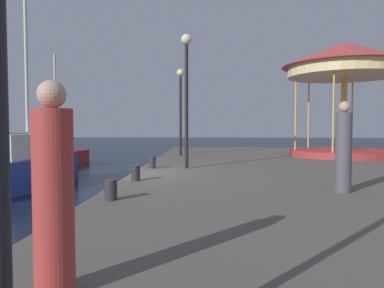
{
  "coord_description": "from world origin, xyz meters",
  "views": [
    {
      "loc": [
        2.36,
        -11.05,
        2.23
      ],
      "look_at": [
        1.71,
        2.75,
        1.55
      ],
      "focal_mm": 34.47,
      "sensor_mm": 36.0,
      "label": 1
    }
  ],
  "objects_px": {
    "sailboat_blue": "(16,168)",
    "bollard_north": "(152,162)",
    "lamp_post_far_end": "(181,96)",
    "bollard_center": "(111,190)",
    "bollard_south": "(135,173)",
    "person_near_carousel": "(344,149)",
    "carousel": "(345,71)",
    "lamp_post_mid_promenade": "(187,77)",
    "person_far_corner": "(54,195)",
    "sailboat_red": "(53,156)"
  },
  "relations": [
    {
      "from": "sailboat_blue",
      "to": "bollard_north",
      "type": "xyz_separation_m",
      "value": [
        4.79,
        -0.08,
        0.24
      ]
    },
    {
      "from": "lamp_post_far_end",
      "to": "bollard_center",
      "type": "xyz_separation_m",
      "value": [
        -0.51,
        -10.84,
        -2.67
      ]
    },
    {
      "from": "bollard_south",
      "to": "lamp_post_far_end",
      "type": "bearing_deg",
      "value": 86.3
    },
    {
      "from": "bollard_north",
      "to": "person_near_carousel",
      "type": "bearing_deg",
      "value": -41.56
    },
    {
      "from": "carousel",
      "to": "lamp_post_mid_promenade",
      "type": "height_order",
      "value": "carousel"
    },
    {
      "from": "carousel",
      "to": "person_near_carousel",
      "type": "xyz_separation_m",
      "value": [
        -3.46,
        -9.7,
        -3.07
      ]
    },
    {
      "from": "lamp_post_mid_promenade",
      "to": "person_near_carousel",
      "type": "relative_size",
      "value": 2.29
    },
    {
      "from": "bollard_north",
      "to": "person_far_corner",
      "type": "relative_size",
      "value": 0.22
    },
    {
      "from": "bollard_north",
      "to": "person_far_corner",
      "type": "xyz_separation_m",
      "value": [
        0.62,
        -9.34,
        0.65
      ]
    },
    {
      "from": "lamp_post_far_end",
      "to": "bollard_north",
      "type": "bearing_deg",
      "value": -95.75
    },
    {
      "from": "person_near_carousel",
      "to": "person_far_corner",
      "type": "bearing_deg",
      "value": -129.87
    },
    {
      "from": "carousel",
      "to": "lamp_post_mid_promenade",
      "type": "distance_m",
      "value": 8.97
    },
    {
      "from": "lamp_post_far_end",
      "to": "bollard_center",
      "type": "bearing_deg",
      "value": -92.69
    },
    {
      "from": "lamp_post_mid_promenade",
      "to": "person_near_carousel",
      "type": "distance_m",
      "value": 6.06
    },
    {
      "from": "lamp_post_far_end",
      "to": "person_near_carousel",
      "type": "distance_m",
      "value": 10.82
    },
    {
      "from": "bollard_south",
      "to": "bollard_center",
      "type": "height_order",
      "value": "same"
    },
    {
      "from": "sailboat_blue",
      "to": "lamp_post_far_end",
      "type": "relative_size",
      "value": 1.73
    },
    {
      "from": "sailboat_blue",
      "to": "sailboat_red",
      "type": "bearing_deg",
      "value": 103.49
    },
    {
      "from": "lamp_post_far_end",
      "to": "person_far_corner",
      "type": "relative_size",
      "value": 2.3
    },
    {
      "from": "bollard_south",
      "to": "sailboat_red",
      "type": "bearing_deg",
      "value": 123.52
    },
    {
      "from": "sailboat_blue",
      "to": "bollard_center",
      "type": "relative_size",
      "value": 18.03
    },
    {
      "from": "sailboat_blue",
      "to": "lamp_post_far_end",
      "type": "distance_m",
      "value": 8.12
    },
    {
      "from": "person_far_corner",
      "to": "sailboat_blue",
      "type": "bearing_deg",
      "value": 119.89
    },
    {
      "from": "sailboat_blue",
      "to": "lamp_post_far_end",
      "type": "xyz_separation_m",
      "value": [
        5.34,
        5.37,
        2.91
      ]
    },
    {
      "from": "sailboat_blue",
      "to": "lamp_post_mid_promenade",
      "type": "xyz_separation_m",
      "value": [
        5.96,
        -0.05,
        3.1
      ]
    },
    {
      "from": "lamp_post_mid_promenade",
      "to": "bollard_south",
      "type": "distance_m",
      "value": 4.24
    },
    {
      "from": "sailboat_red",
      "to": "person_near_carousel",
      "type": "relative_size",
      "value": 3.15
    },
    {
      "from": "sailboat_blue",
      "to": "bollard_south",
      "type": "relative_size",
      "value": 18.03
    },
    {
      "from": "lamp_post_mid_promenade",
      "to": "person_far_corner",
      "type": "xyz_separation_m",
      "value": [
        -0.55,
        -9.37,
        -2.2
      ]
    },
    {
      "from": "sailboat_blue",
      "to": "carousel",
      "type": "height_order",
      "value": "sailboat_blue"
    },
    {
      "from": "person_far_corner",
      "to": "lamp_post_far_end",
      "type": "bearing_deg",
      "value": 90.28
    },
    {
      "from": "sailboat_red",
      "to": "person_far_corner",
      "type": "relative_size",
      "value": 3.4
    },
    {
      "from": "sailboat_blue",
      "to": "lamp_post_mid_promenade",
      "type": "height_order",
      "value": "sailboat_blue"
    },
    {
      "from": "sailboat_blue",
      "to": "bollard_center",
      "type": "distance_m",
      "value": 7.3
    },
    {
      "from": "sailboat_red",
      "to": "person_far_corner",
      "type": "distance_m",
      "value": 17.65
    },
    {
      "from": "bollard_north",
      "to": "person_far_corner",
      "type": "height_order",
      "value": "person_far_corner"
    },
    {
      "from": "bollard_south",
      "to": "sailboat_blue",
      "type": "bearing_deg",
      "value": 148.42
    },
    {
      "from": "lamp_post_far_end",
      "to": "bollard_center",
      "type": "height_order",
      "value": "lamp_post_far_end"
    },
    {
      "from": "bollard_north",
      "to": "carousel",
      "type": "bearing_deg",
      "value": 33.12
    },
    {
      "from": "sailboat_red",
      "to": "lamp_post_far_end",
      "type": "relative_size",
      "value": 1.48
    },
    {
      "from": "bollard_south",
      "to": "person_far_corner",
      "type": "height_order",
      "value": "person_far_corner"
    },
    {
      "from": "carousel",
      "to": "person_near_carousel",
      "type": "height_order",
      "value": "carousel"
    },
    {
      "from": "sailboat_red",
      "to": "person_far_corner",
      "type": "xyz_separation_m",
      "value": [
        7.03,
        -16.16,
        1.05
      ]
    },
    {
      "from": "lamp_post_mid_promenade",
      "to": "bollard_center",
      "type": "bearing_deg",
      "value": -101.8
    },
    {
      "from": "lamp_post_far_end",
      "to": "bollard_north",
      "type": "relative_size",
      "value": 10.44
    },
    {
      "from": "bollard_south",
      "to": "person_far_corner",
      "type": "bearing_deg",
      "value": -84.62
    },
    {
      "from": "lamp_post_mid_promenade",
      "to": "person_far_corner",
      "type": "bearing_deg",
      "value": -93.36
    },
    {
      "from": "lamp_post_mid_promenade",
      "to": "bollard_south",
      "type": "bearing_deg",
      "value": -111.76
    },
    {
      "from": "sailboat_red",
      "to": "sailboat_blue",
      "type": "xyz_separation_m",
      "value": [
        1.62,
        -6.74,
        0.15
      ]
    },
    {
      "from": "sailboat_red",
      "to": "bollard_center",
      "type": "xyz_separation_m",
      "value": [
        6.45,
        -12.21,
        0.39
      ]
    }
  ]
}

